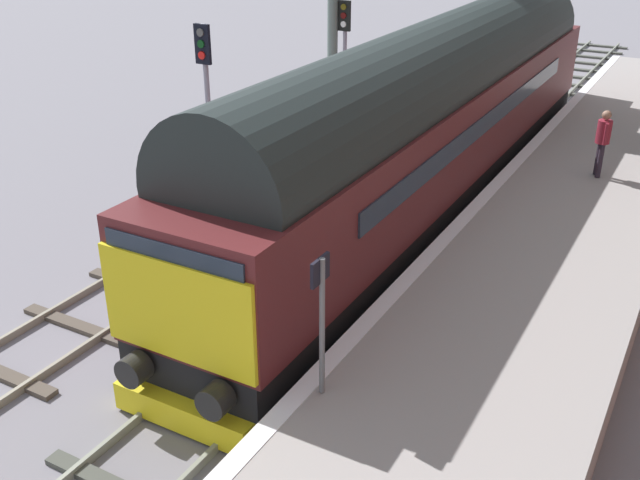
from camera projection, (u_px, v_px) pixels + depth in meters
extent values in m
plane|color=slate|center=(332.00, 294.00, 14.88)|extent=(140.00, 140.00, 0.00)
cube|color=gray|center=(301.00, 282.00, 15.16)|extent=(0.07, 60.00, 0.15)
cube|color=gray|center=(364.00, 300.00, 14.53)|extent=(0.07, 60.00, 0.15)
cube|color=#454740|center=(188.00, 423.00, 11.23)|extent=(2.50, 0.26, 0.09)
cube|color=#454740|center=(246.00, 371.00, 12.44)|extent=(2.50, 0.26, 0.09)
cube|color=#454740|center=(293.00, 328.00, 13.65)|extent=(2.50, 0.26, 0.09)
cube|color=#454740|center=(332.00, 292.00, 14.86)|extent=(2.50, 0.26, 0.09)
cube|color=#454740|center=(365.00, 262.00, 16.07)|extent=(2.50, 0.26, 0.09)
cube|color=#454740|center=(394.00, 235.00, 17.28)|extent=(2.50, 0.26, 0.09)
cube|color=#454740|center=(419.00, 213.00, 18.49)|extent=(2.50, 0.26, 0.09)
cube|color=#454740|center=(441.00, 193.00, 19.70)|extent=(2.50, 0.26, 0.09)
cube|color=#454740|center=(460.00, 175.00, 20.91)|extent=(2.50, 0.26, 0.09)
cube|color=#454740|center=(478.00, 159.00, 22.12)|extent=(2.50, 0.26, 0.09)
cube|color=#454740|center=(493.00, 145.00, 23.34)|extent=(2.50, 0.26, 0.09)
cube|color=#454740|center=(507.00, 132.00, 24.55)|extent=(2.50, 0.26, 0.09)
cube|color=#454740|center=(520.00, 121.00, 25.76)|extent=(2.50, 0.26, 0.09)
cube|color=#454740|center=(531.00, 110.00, 26.97)|extent=(2.50, 0.26, 0.09)
cube|color=#454740|center=(542.00, 101.00, 28.18)|extent=(2.50, 0.26, 0.09)
cube|color=#454740|center=(551.00, 92.00, 29.39)|extent=(2.50, 0.26, 0.09)
cube|color=#454740|center=(560.00, 84.00, 30.60)|extent=(2.50, 0.26, 0.09)
cube|color=#454740|center=(568.00, 76.00, 31.81)|extent=(2.50, 0.26, 0.09)
cube|color=#454740|center=(576.00, 69.00, 33.02)|extent=(2.50, 0.26, 0.09)
cube|color=#454740|center=(583.00, 63.00, 34.24)|extent=(2.50, 0.26, 0.09)
cube|color=#454740|center=(590.00, 57.00, 35.45)|extent=(2.50, 0.26, 0.09)
cube|color=#454740|center=(596.00, 51.00, 36.66)|extent=(2.50, 0.26, 0.09)
cube|color=#454740|center=(602.00, 46.00, 37.87)|extent=(2.50, 0.26, 0.09)
cube|color=gray|center=(166.00, 245.00, 16.74)|extent=(0.07, 60.00, 0.15)
cube|color=gray|center=(217.00, 259.00, 16.11)|extent=(0.07, 60.00, 0.15)
cube|color=#4C4238|center=(0.00, 373.00, 12.39)|extent=(2.50, 0.26, 0.09)
cube|color=#4C4238|center=(76.00, 325.00, 13.74)|extent=(2.50, 0.26, 0.09)
cube|color=#4C4238|center=(138.00, 286.00, 15.09)|extent=(2.50, 0.26, 0.09)
cube|color=#4C4238|center=(191.00, 253.00, 16.44)|extent=(2.50, 0.26, 0.09)
cube|color=#4C4238|center=(235.00, 225.00, 17.79)|extent=(2.50, 0.26, 0.09)
cube|color=#4C4238|center=(273.00, 202.00, 19.13)|extent=(2.50, 0.26, 0.09)
cube|color=#4C4238|center=(306.00, 181.00, 20.48)|extent=(2.50, 0.26, 0.09)
cube|color=#4C4238|center=(335.00, 163.00, 21.83)|extent=(2.50, 0.26, 0.09)
cube|color=#4C4238|center=(361.00, 147.00, 23.18)|extent=(2.50, 0.26, 0.09)
cube|color=#4C4238|center=(384.00, 132.00, 24.53)|extent=(2.50, 0.26, 0.09)
cube|color=#4C4238|center=(404.00, 120.00, 25.88)|extent=(2.50, 0.26, 0.09)
cube|color=#4C4238|center=(423.00, 108.00, 27.23)|extent=(2.50, 0.26, 0.09)
cube|color=#4C4238|center=(439.00, 98.00, 28.58)|extent=(2.50, 0.26, 0.09)
cube|color=#4C4238|center=(454.00, 88.00, 29.93)|extent=(2.50, 0.26, 0.09)
cube|color=#4C4238|center=(468.00, 80.00, 31.28)|extent=(2.50, 0.26, 0.09)
cube|color=#4C4238|center=(481.00, 72.00, 32.63)|extent=(2.50, 0.26, 0.09)
cube|color=#4C4238|center=(493.00, 64.00, 33.98)|extent=(2.50, 0.26, 0.09)
cube|color=#4C4238|center=(503.00, 58.00, 35.33)|extent=(2.50, 0.26, 0.09)
cube|color=#4C4238|center=(513.00, 51.00, 36.68)|extent=(2.50, 0.26, 0.09)
cube|color=#4C4238|center=(523.00, 45.00, 38.03)|extent=(2.50, 0.26, 0.09)
cube|color=#4C4238|center=(531.00, 40.00, 39.38)|extent=(2.50, 0.26, 0.09)
cube|color=gray|center=(510.00, 319.00, 13.08)|extent=(4.00, 44.00, 1.00)
cube|color=white|center=(415.00, 270.00, 13.67)|extent=(0.30, 44.00, 0.01)
cube|color=black|center=(430.00, 176.00, 18.63)|extent=(2.56, 19.64, 0.60)
cube|color=#541C1E|center=(434.00, 124.00, 18.05)|extent=(2.70, 19.64, 2.10)
cylinder|color=#1F2626|center=(437.00, 74.00, 17.52)|extent=(2.56, 18.07, 2.57)
cube|color=yellow|center=(177.00, 313.00, 10.35)|extent=(2.65, 0.08, 1.58)
cube|color=#232D3D|center=(173.00, 266.00, 10.05)|extent=(2.38, 0.04, 0.64)
cube|color=#232D3D|center=(489.00, 120.00, 17.32)|extent=(0.04, 13.75, 0.44)
cylinder|color=black|center=(134.00, 369.00, 10.99)|extent=(0.48, 0.35, 0.48)
cylinder|color=black|center=(216.00, 400.00, 10.33)|extent=(0.48, 0.35, 0.48)
cube|color=yellow|center=(184.00, 414.00, 11.06)|extent=(2.43, 0.36, 0.47)
cylinder|color=black|center=(255.00, 338.00, 12.49)|extent=(1.64, 1.04, 1.04)
cylinder|color=black|center=(289.00, 309.00, 13.35)|extent=(1.64, 1.04, 1.04)
cylinder|color=black|center=(319.00, 283.00, 14.22)|extent=(1.64, 1.04, 1.04)
cylinder|color=black|center=(497.00, 129.00, 23.31)|extent=(1.64, 1.04, 1.04)
cylinder|color=black|center=(507.00, 120.00, 24.17)|extent=(1.64, 1.04, 1.04)
cylinder|color=black|center=(516.00, 112.00, 25.04)|extent=(1.64, 1.04, 1.04)
cylinder|color=gray|center=(208.00, 110.00, 19.20)|extent=(0.14, 0.14, 4.37)
cube|color=black|center=(203.00, 44.00, 18.42)|extent=(0.44, 0.10, 0.99)
cylinder|color=#50504E|center=(200.00, 33.00, 18.25)|extent=(0.20, 0.06, 0.20)
cylinder|color=#0A3E13|center=(201.00, 44.00, 18.37)|extent=(0.20, 0.06, 0.20)
cylinder|color=red|center=(202.00, 55.00, 18.49)|extent=(0.20, 0.06, 0.20)
cylinder|color=gray|center=(345.00, 61.00, 25.34)|extent=(0.14, 0.14, 4.03)
cube|color=black|center=(344.00, 16.00, 24.64)|extent=(0.44, 0.10, 0.99)
cylinder|color=#53470A|center=(344.00, 7.00, 24.46)|extent=(0.20, 0.06, 0.20)
cylinder|color=#500807|center=(344.00, 16.00, 24.58)|extent=(0.20, 0.06, 0.20)
cylinder|color=white|center=(344.00, 24.00, 24.71)|extent=(0.20, 0.06, 0.20)
cylinder|color=slate|center=(322.00, 328.00, 9.91)|extent=(0.08, 0.08, 2.11)
cube|color=black|center=(320.00, 270.00, 9.54)|extent=(0.05, 0.44, 0.36)
cube|color=white|center=(318.00, 270.00, 9.56)|extent=(0.01, 0.20, 0.24)
cylinder|color=#2E2430|center=(600.00, 161.00, 17.86)|extent=(0.13, 0.13, 0.84)
cylinder|color=#2E2430|center=(598.00, 158.00, 18.04)|extent=(0.13, 0.13, 0.84)
cylinder|color=maroon|center=(604.00, 132.00, 17.65)|extent=(0.44, 0.44, 0.56)
sphere|color=#8F6651|center=(607.00, 115.00, 17.47)|extent=(0.22, 0.22, 0.22)
cylinder|color=maroon|center=(606.00, 134.00, 17.46)|extent=(0.09, 0.09, 0.52)
cylinder|color=maroon|center=(602.00, 129.00, 17.83)|extent=(0.09, 0.09, 0.52)
cylinder|color=slate|center=(333.00, 28.00, 24.89)|extent=(0.36, 0.36, 6.25)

